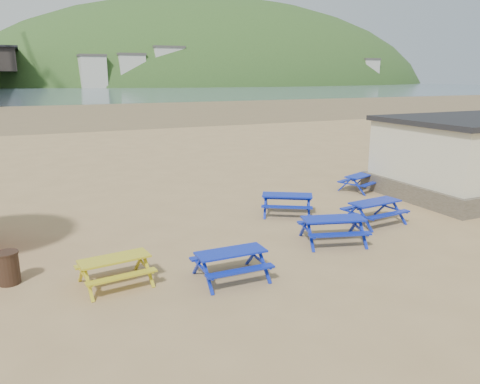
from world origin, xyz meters
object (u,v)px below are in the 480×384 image
picnic_table_blue_b (287,204)px  amenity_block (476,156)px  litter_bin (8,268)px  picnic_table_yellow (115,271)px

picnic_table_blue_b → amenity_block: size_ratio=0.30×
litter_bin → amenity_block: bearing=5.6°
picnic_table_yellow → amenity_block: (15.30, 2.82, 1.23)m
amenity_block → litter_bin: bearing=-174.4°
picnic_table_blue_b → amenity_block: bearing=28.0°
litter_bin → picnic_table_blue_b: bearing=13.9°
picnic_table_blue_b → litter_bin: 9.12m
picnic_table_yellow → litter_bin: 2.54m
picnic_table_blue_b → litter_bin: size_ratio=2.80×
litter_bin → amenity_block: amenity_block is taller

